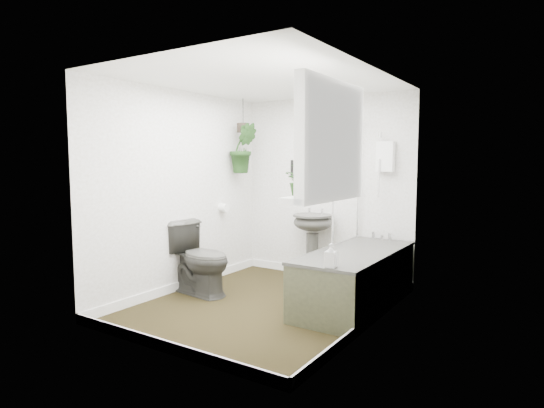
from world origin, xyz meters
The scene contains 22 objects.
floor centered at (0.00, 0.00, -0.01)m, with size 2.30×2.80×0.02m, color #2C2711.
ceiling centered at (0.00, 0.00, 2.31)m, with size 2.30×2.80×0.02m, color white.
wall_back centered at (0.00, 1.41, 1.15)m, with size 2.30×0.02×2.30m, color white.
wall_front centered at (0.00, -1.41, 1.15)m, with size 2.30×0.02×2.30m, color white.
wall_left centered at (-1.16, 0.00, 1.15)m, with size 0.02×2.80×2.30m, color white.
wall_right centered at (1.16, 0.00, 1.15)m, with size 0.02×2.80×2.30m, color white.
skirting centered at (0.00, 0.00, 0.05)m, with size 2.30×2.80×0.10m, color white.
bathtub centered at (0.80, 0.50, 0.29)m, with size 0.72×1.72×0.58m, color #393935, non-canonical shape.
bath_screen centered at (0.47, 0.99, 1.28)m, with size 0.04×0.72×1.40m, color silver, non-canonical shape.
shower_box centered at (0.80, 1.34, 1.55)m, with size 0.20×0.10×0.35m, color white.
oval_mirror centered at (-0.07, 1.37, 1.50)m, with size 0.46×0.03×0.62m, color #B3A593.
wall_sconce centered at (-0.47, 1.36, 1.40)m, with size 0.04×0.04×0.22m, color black.
toilet_roll_holder centered at (-1.10, 0.70, 0.90)m, with size 0.11×0.11×0.11m, color white.
window_recess centered at (1.09, -0.70, 1.65)m, with size 0.08×1.00×0.90m, color white.
window_sill centered at (1.02, -0.70, 1.23)m, with size 0.18×1.00×0.04m, color white.
window_blinds centered at (1.04, -0.70, 1.65)m, with size 0.01×0.86×0.76m, color white.
toilet centered at (-0.85, -0.04, 0.41)m, with size 0.46×0.80×0.82m, color #393935.
pedestal_sink centered at (-0.07, 1.19, 0.42)m, with size 0.49×0.42×0.84m, color #393935, non-canonical shape.
sill_plant centered at (0.97, -0.97, 1.36)m, with size 0.20×0.17×0.22m, color black.
hanging_plant centered at (-0.97, 0.95, 1.66)m, with size 0.35×0.29×0.64m, color black.
soap_bottle centered at (0.89, -0.29, 0.68)m, with size 0.09×0.10×0.21m, color black.
hanging_pot centered at (-0.97, 0.95, 1.93)m, with size 0.16×0.16×0.12m, color black.
Camera 1 is at (2.58, -3.82, 1.51)m, focal length 30.00 mm.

